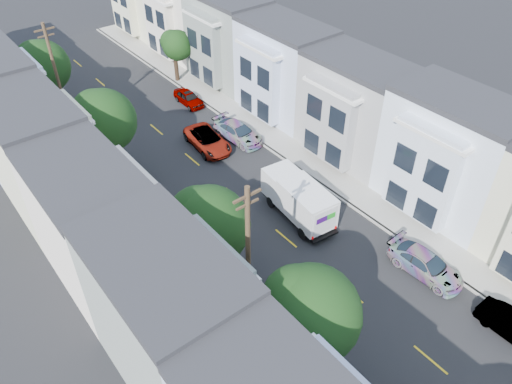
{
  "coord_description": "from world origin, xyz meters",
  "views": [
    {
      "loc": [
        -16.94,
        -12.14,
        24.17
      ],
      "look_at": [
        -0.15,
        9.16,
        2.2
      ],
      "focal_mm": 35.0,
      "sensor_mm": 36.0,
      "label": 1
    }
  ],
  "objects": [
    {
      "name": "tree_b",
      "position": [
        -6.3,
        -2.58,
        5.53
      ],
      "size": [
        4.7,
        4.7,
        7.91
      ],
      "color": "black",
      "rests_on": "ground"
    },
    {
      "name": "parked_left_c",
      "position": [
        -4.9,
        0.01,
        0.76
      ],
      "size": [
        3.0,
        5.67,
        1.52
      ],
      "primitive_type": "imported",
      "rotation": [
        0.0,
        0.0,
        0.09
      ],
      "color": "gray",
      "rests_on": "ground"
    },
    {
      "name": "tree_e",
      "position": [
        -6.3,
        31.88,
        5.05
      ],
      "size": [
        4.7,
        4.7,
        7.42
      ],
      "color": "black",
      "rests_on": "ground"
    },
    {
      "name": "curb_left",
      "position": [
        -6.05,
        15.0,
        0.07
      ],
      "size": [
        0.3,
        70.0,
        0.15
      ],
      "primitive_type": "cube",
      "color": "gray",
      "rests_on": "ground"
    },
    {
      "name": "sidewalk_right",
      "position": [
        7.35,
        15.0,
        0.07
      ],
      "size": [
        2.6,
        70.0,
        0.15
      ],
      "primitive_type": "cube",
      "color": "gray",
      "rests_on": "ground"
    },
    {
      "name": "townhouse_row_left",
      "position": [
        -11.15,
        15.0,
        0.0
      ],
      "size": [
        5.0,
        70.0,
        8.5
      ],
      "primitive_type": "cube",
      "color": "#9D9D9D",
      "rests_on": "ground"
    },
    {
      "name": "townhouse_row_right",
      "position": [
        11.15,
        15.0,
        0.0
      ],
      "size": [
        5.0,
        70.0,
        8.5
      ],
      "primitive_type": "cube",
      "color": "#9D9D9D",
      "rests_on": "ground"
    },
    {
      "name": "utility_pole_near",
      "position": [
        -6.3,
        2.0,
        5.15
      ],
      "size": [
        1.6,
        0.26,
        10.0
      ],
      "color": "#42301E",
      "rests_on": "ground"
    },
    {
      "name": "utility_pole_far",
      "position": [
        -6.3,
        28.0,
        5.15
      ],
      "size": [
        1.6,
        0.26,
        10.0
      ],
      "color": "#42301E",
      "rests_on": "ground"
    },
    {
      "name": "parked_right_d",
      "position": [
        4.9,
        26.21,
        0.66
      ],
      "size": [
        1.62,
        4.09,
        1.32
      ],
      "primitive_type": "imported",
      "rotation": [
        0.0,
        0.0,
        -0.01
      ],
      "color": "#0C1033",
      "rests_on": "ground"
    },
    {
      "name": "fedex_truck",
      "position": [
        2.19,
        7.25,
        1.66
      ],
      "size": [
        2.38,
        6.18,
        2.97
      ],
      "rotation": [
        0.0,
        0.0,
        -0.11
      ],
      "color": "silver",
      "rests_on": "ground"
    },
    {
      "name": "parked_right_c",
      "position": [
        4.9,
        18.1,
        0.74
      ],
      "size": [
        2.54,
        5.12,
        1.48
      ],
      "primitive_type": "imported",
      "rotation": [
        0.0,
        0.0,
        0.1
      ],
      "color": "black",
      "rests_on": "ground"
    },
    {
      "name": "parked_left_d",
      "position": [
        -4.9,
        10.4,
        0.65
      ],
      "size": [
        2.35,
        4.75,
        1.3
      ],
      "primitive_type": "imported",
      "rotation": [
        0.0,
        0.0,
        -0.04
      ],
      "color": "black",
      "rests_on": "ground"
    },
    {
      "name": "road_slab",
      "position": [
        0.0,
        15.0,
        0.01
      ],
      "size": [
        12.0,
        70.0,
        0.02
      ],
      "primitive_type": "cube",
      "color": "black",
      "rests_on": "ground"
    },
    {
      "name": "curb_right",
      "position": [
        6.05,
        15.0,
        0.07
      ],
      "size": [
        0.3,
        70.0,
        0.15
      ],
      "primitive_type": "cube",
      "color": "gray",
      "rests_on": "ground"
    },
    {
      "name": "lead_sedan",
      "position": [
        2.08,
        18.68,
        0.73
      ],
      "size": [
        2.94,
        5.49,
        1.47
      ],
      "primitive_type": "imported",
      "rotation": [
        0.0,
        0.0,
        -0.1
      ],
      "color": "black",
      "rests_on": "ground"
    },
    {
      "name": "parked_right_b",
      "position": [
        4.9,
        -1.81,
        0.73
      ],
      "size": [
        2.3,
        4.98,
        1.47
      ],
      "primitive_type": "imported",
      "rotation": [
        0.0,
        0.0,
        0.05
      ],
      "color": "#B8B8C7",
      "rests_on": "ground"
    },
    {
      "name": "tree_d",
      "position": [
        -6.3,
        19.23,
        5.44
      ],
      "size": [
        4.7,
        4.7,
        7.82
      ],
      "color": "black",
      "rests_on": "ground"
    },
    {
      "name": "tree_far_r",
      "position": [
        6.89,
        31.16,
        3.81
      ],
      "size": [
        3.1,
        3.1,
        5.41
      ],
      "color": "black",
      "rests_on": "ground"
    },
    {
      "name": "ground",
      "position": [
        0.0,
        0.0,
        0.0
      ],
      "size": [
        160.0,
        160.0,
        0.0
      ],
      "primitive_type": "plane",
      "color": "black",
      "rests_on": "ground"
    },
    {
      "name": "tree_c",
      "position": [
        -6.3,
        5.72,
        4.97
      ],
      "size": [
        4.7,
        4.7,
        7.34
      ],
      "color": "black",
      "rests_on": "ground"
    },
    {
      "name": "centerline",
      "position": [
        0.0,
        15.0,
        0.0
      ],
      "size": [
        0.12,
        70.0,
        0.01
      ],
      "primitive_type": "cube",
      "color": "gold",
      "rests_on": "ground"
    },
    {
      "name": "sidewalk_left",
      "position": [
        -7.35,
        15.0,
        0.07
      ],
      "size": [
        2.6,
        70.0,
        0.15
      ],
      "primitive_type": "cube",
      "color": "gray",
      "rests_on": "ground"
    }
  ]
}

